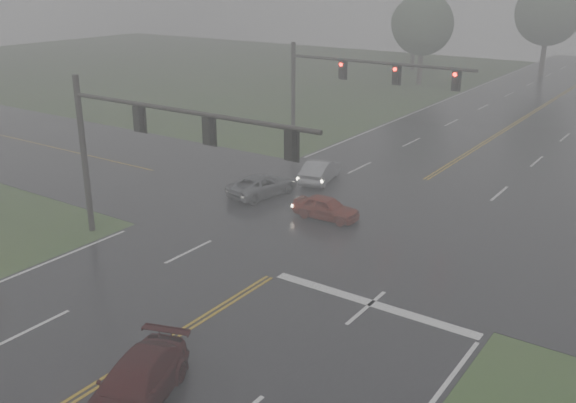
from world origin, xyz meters
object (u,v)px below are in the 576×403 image
Objects in this scene: car_grey at (262,195)px; sedan_red at (326,219)px; sedan_silver at (320,182)px; signal_gantry_near at (142,136)px; signal_gantry_far at (343,82)px.

sedan_red is at bearing 177.50° from car_grey.
signal_gantry_near is at bearing 72.13° from sedan_silver.
sedan_red is at bearing -63.91° from signal_gantry_far.
sedan_red is 0.26× the size of signal_gantry_near.
sedan_silver is 7.12m from signal_gantry_far.
sedan_silver is 13.97m from signal_gantry_near.
car_grey is (-1.33, -4.04, 0.00)m from sedan_silver.
car_grey reaches higher than sedan_red.
car_grey is at bearing 58.62° from sedan_silver.
sedan_red is 12.04m from signal_gantry_far.
signal_gantry_near is (-1.08, -12.88, 5.28)m from sedan_silver.
signal_gantry_far is (-0.16, 17.49, -0.00)m from signal_gantry_near.
sedan_red is at bearing 111.44° from sedan_silver.
sedan_red is 0.85× the size of sedan_silver.
sedan_silver reaches higher than sedan_red.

